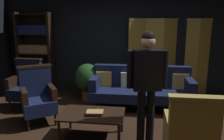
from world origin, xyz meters
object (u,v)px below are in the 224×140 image
(bookshelf, at_px, (36,51))
(coffee_table, at_px, (92,116))
(armchair_wing_left, at_px, (26,85))
(potted_plant, at_px, (87,79))
(book_tan_leather, at_px, (95,112))
(folding_screen, at_px, (171,57))
(armchair_gilt_accent, at_px, (190,135))
(book_red_leather, at_px, (95,114))
(standing_figure, at_px, (147,79))
(armchair_wing_right, at_px, (38,97))
(velvet_couch, at_px, (141,87))

(bookshelf, distance_m, coffee_table, 3.00)
(armchair_wing_left, bearing_deg, coffee_table, -34.03)
(potted_plant, xyz_separation_m, book_tan_leather, (0.53, -1.75, -0.04))
(folding_screen, distance_m, book_tan_leather, 2.82)
(coffee_table, xyz_separation_m, armchair_wing_left, (-1.70, 1.15, 0.12))
(armchair_gilt_accent, relative_size, book_red_leather, 5.00)
(bookshelf, height_order, armchair_wing_left, bookshelf)
(folding_screen, height_order, armchair_gilt_accent, folding_screen)
(folding_screen, xyz_separation_m, coffee_table, (-1.48, -2.33, -0.61))
(coffee_table, distance_m, potted_plant, 1.78)
(folding_screen, height_order, potted_plant, folding_screen)
(armchair_wing_left, height_order, standing_figure, standing_figure)
(book_tan_leather, bearing_deg, bookshelf, 131.79)
(armchair_wing_right, relative_size, standing_figure, 0.61)
(armchair_wing_left, bearing_deg, armchair_gilt_accent, -30.41)
(folding_screen, bearing_deg, potted_plant, -162.28)
(armchair_gilt_accent, distance_m, book_tan_leather, 1.42)
(armchair_wing_right, bearing_deg, armchair_gilt_accent, -24.13)
(folding_screen, relative_size, standing_figure, 1.24)
(coffee_table, distance_m, armchair_wing_left, 2.05)
(armchair_gilt_accent, xyz_separation_m, armchair_wing_left, (-3.04, 1.79, 0.00))
(velvet_couch, distance_m, armchair_gilt_accent, 2.17)
(book_red_leather, bearing_deg, armchair_gilt_accent, -24.88)
(folding_screen, bearing_deg, bookshelf, -177.52)
(coffee_table, bearing_deg, folding_screen, 57.66)
(potted_plant, bearing_deg, armchair_wing_right, -116.60)
(coffee_table, bearing_deg, book_red_leather, -37.07)
(armchair_wing_left, relative_size, armchair_wing_right, 1.00)
(standing_figure, relative_size, book_tan_leather, 6.62)
(folding_screen, bearing_deg, armchair_wing_left, -159.51)
(coffee_table, distance_m, armchair_gilt_accent, 1.49)
(velvet_couch, height_order, coffee_table, velvet_couch)
(armchair_wing_right, bearing_deg, book_tan_leather, -23.29)
(potted_plant, bearing_deg, velvet_couch, -11.80)
(bookshelf, bearing_deg, armchair_wing_left, -77.11)
(coffee_table, height_order, armchair_wing_left, armchair_wing_left)
(standing_figure, relative_size, book_red_leather, 8.18)
(potted_plant, distance_m, book_tan_leather, 1.83)
(folding_screen, bearing_deg, armchair_gilt_accent, -92.55)
(potted_plant, xyz_separation_m, book_red_leather, (0.53, -1.75, -0.07))
(bookshelf, distance_m, book_red_leather, 3.05)
(folding_screen, relative_size, coffee_table, 2.11)
(standing_figure, bearing_deg, armchair_gilt_accent, -48.80)
(coffee_table, xyz_separation_m, armchair_wing_right, (-1.11, 0.46, 0.12))
(armchair_wing_left, bearing_deg, bookshelf, 102.89)
(armchair_gilt_accent, relative_size, book_tan_leather, 4.05)
(bookshelf, distance_m, armchair_wing_right, 2.01)
(armchair_gilt_accent, distance_m, armchair_wing_right, 2.69)
(book_red_leather, bearing_deg, folding_screen, 59.04)
(potted_plant, bearing_deg, book_red_leather, -73.00)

